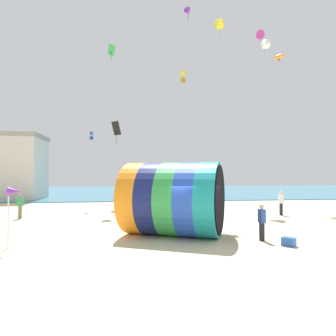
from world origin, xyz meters
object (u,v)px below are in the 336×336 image
giant_inflatable_tube (173,199)px  kite_yellow_box (183,77)px  bystander_near_water (20,206)px  kite_green_diamond (111,50)px  kite_handler (262,222)px  beach_flag (14,194)px  kite_orange_parafoil (279,57)px  kite_white_delta (265,44)px  kite_black_diamond (116,129)px  bystander_mid_beach (281,203)px  cooler_box (289,242)px  kite_blue_box (91,136)px  kite_magenta_delta (262,35)px  kite_purple_delta (188,12)px  kite_yellow_delta (220,21)px

giant_inflatable_tube → kite_yellow_box: kite_yellow_box is taller
bystander_near_water → kite_green_diamond: bearing=52.5°
kite_handler → beach_flag: 10.74m
kite_orange_parafoil → kite_white_delta: bearing=-129.2°
kite_yellow_box → kite_green_diamond: kite_green_diamond is taller
kite_handler → kite_white_delta: 11.90m
kite_black_diamond → bystander_mid_beach: kite_black_diamond is taller
kite_handler → cooler_box: 1.46m
kite_black_diamond → kite_blue_box: 2.61m
kite_handler → kite_green_diamond: size_ratio=1.04×
kite_white_delta → kite_orange_parafoil: bearing=50.8°
kite_magenta_delta → kite_blue_box: (-17.33, -2.34, -11.28)m
kite_blue_box → beach_flag: (-1.07, -14.82, -4.29)m
kite_black_diamond → bystander_near_water: bearing=-129.3°
kite_black_diamond → kite_magenta_delta: bearing=4.4°
kite_white_delta → beach_flag: bearing=-158.4°
kite_purple_delta → cooler_box: kite_purple_delta is taller
kite_white_delta → kite_purple_delta: 9.02m
kite_orange_parafoil → kite_purple_delta: bearing=153.6°
kite_black_diamond → cooler_box: (8.11, -16.92, -7.20)m
kite_handler → kite_green_diamond: kite_green_diamond is taller
kite_blue_box → kite_purple_delta: bearing=-21.8°
kite_white_delta → cooler_box: size_ratio=2.32×
kite_yellow_box → giant_inflatable_tube: bearing=-101.5°
kite_handler → cooler_box: size_ratio=3.20×
kite_yellow_box → kite_orange_parafoil: bearing=-54.7°
kite_magenta_delta → bystander_near_water: size_ratio=1.12×
kite_yellow_box → bystander_near_water: (-12.63, -8.05, -11.92)m
kite_yellow_delta → kite_white_delta: 13.43m
kite_green_diamond → kite_yellow_box: bearing=6.3°
kite_magenta_delta → kite_green_diamond: bearing=-175.3°
cooler_box → kite_yellow_delta: bearing=82.5°
kite_green_diamond → cooler_box: 23.90m
kite_handler → kite_black_diamond: bearing=115.2°
kite_blue_box → beach_flag: size_ratio=0.30×
kite_magenta_delta → kite_white_delta: kite_magenta_delta is taller
kite_black_diamond → kite_green_diamond: (-0.47, -0.12, 7.47)m
kite_magenta_delta → cooler_box: size_ratio=3.64×
kite_blue_box → kite_white_delta: bearing=-38.3°
kite_handler → kite_purple_delta: 19.41m
kite_handler → beach_flag: (-10.65, -0.19, 1.37)m
kite_yellow_box → kite_black_diamond: bearing=-174.3°
kite_green_diamond → kite_black_diamond: bearing=13.8°
kite_magenta_delta → cooler_box: 26.21m
kite_orange_parafoil → cooler_box: bearing=-115.4°
kite_magenta_delta → kite_green_diamond: size_ratio=1.18×
kite_black_diamond → bystander_mid_beach: (12.41, -7.98, -6.47)m
kite_handler → kite_purple_delta: (-1.29, 11.30, 15.73)m
kite_green_diamond → kite_white_delta: bearing=-45.6°
beach_flag → giant_inflatable_tube: bearing=15.1°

